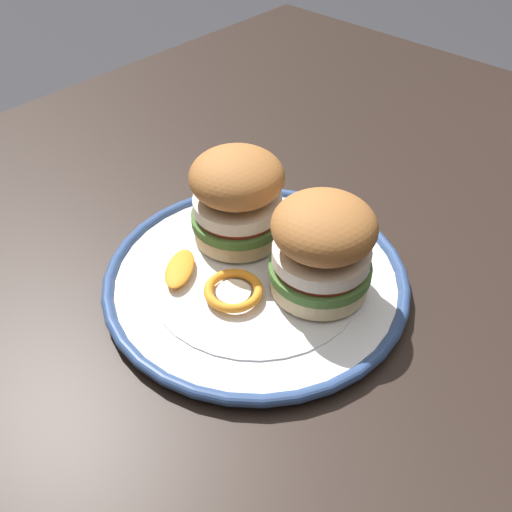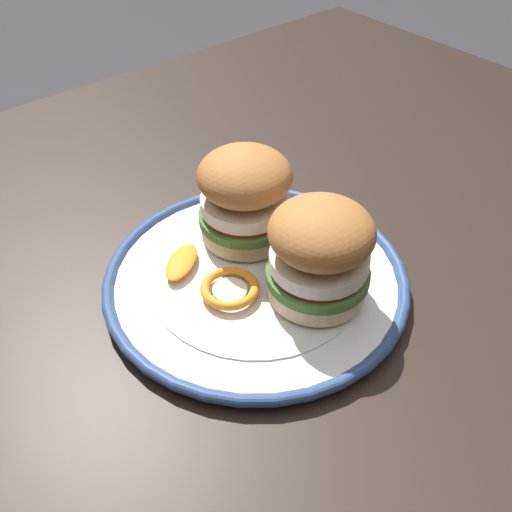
% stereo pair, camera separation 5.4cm
% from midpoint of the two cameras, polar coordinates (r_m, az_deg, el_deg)
% --- Properties ---
extents(dining_table, '(1.41, 1.01, 0.73)m').
position_cam_midpoint_polar(dining_table, '(0.65, -1.23, -8.14)').
color(dining_table, black).
rests_on(dining_table, ground).
extents(dinner_plate, '(0.31, 0.31, 0.02)m').
position_cam_midpoint_polar(dinner_plate, '(0.58, 2.63, -2.36)').
color(dinner_plate, white).
rests_on(dinner_plate, dining_table).
extents(sandwich_half_left, '(0.10, 0.10, 0.10)m').
position_cam_midpoint_polar(sandwich_half_left, '(0.59, 1.50, 5.97)').
color(sandwich_half_left, beige).
rests_on(sandwich_half_left, dinner_plate).
extents(sandwich_half_right, '(0.10, 0.10, 0.10)m').
position_cam_midpoint_polar(sandwich_half_right, '(0.53, 9.21, 0.31)').
color(sandwich_half_right, beige).
rests_on(sandwich_half_right, dinner_plate).
extents(orange_peel_curled, '(0.06, 0.06, 0.01)m').
position_cam_midpoint_polar(orange_peel_curled, '(0.55, 0.15, -3.33)').
color(orange_peel_curled, orange).
rests_on(orange_peel_curled, dinner_plate).
extents(orange_peel_strip_long, '(0.06, 0.06, 0.01)m').
position_cam_midpoint_polar(orange_peel_strip_long, '(0.58, -4.78, -0.69)').
color(orange_peel_strip_long, orange).
rests_on(orange_peel_strip_long, dinner_plate).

